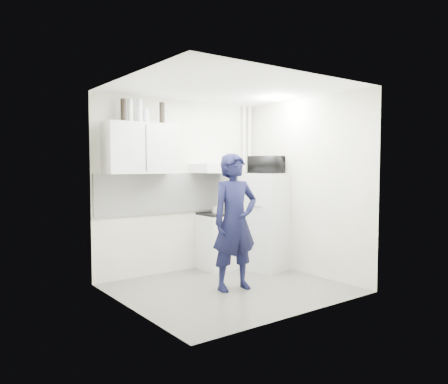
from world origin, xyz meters
TOP-DOWN VIEW (x-y plane):
  - floor at (0.00, 0.00)m, footprint 2.80×2.80m
  - ceiling at (0.00, 0.00)m, footprint 2.80×2.80m
  - wall_back at (0.00, 1.25)m, footprint 2.80×0.00m
  - wall_left at (-1.40, 0.00)m, footprint 0.00×2.60m
  - wall_right at (1.40, 0.00)m, footprint 0.00×2.60m
  - person at (0.02, -0.07)m, footprint 0.69×0.50m
  - stove at (0.52, 1.00)m, footprint 0.53×0.53m
  - fridge at (1.10, 0.52)m, footprint 0.74×0.74m
  - stove_top at (0.52, 1.00)m, footprint 0.51×0.51m
  - saucepan at (0.49, 0.95)m, footprint 0.21×0.21m
  - microwave at (1.10, 0.52)m, footprint 0.56×0.45m
  - bottle_b at (-0.99, 1.07)m, footprint 0.08×0.08m
  - bottle_c at (-0.89, 1.07)m, footprint 0.07×0.07m
  - bottle_d at (-0.75, 1.07)m, footprint 0.07×0.07m
  - canister_a at (-0.65, 1.07)m, footprint 0.08×0.08m
  - bottle_e at (-0.41, 1.07)m, footprint 0.08×0.08m
  - upper_cabinet at (-0.75, 1.07)m, footprint 1.00×0.35m
  - range_hood at (0.45, 1.00)m, footprint 0.60×0.50m
  - backsplash at (0.00, 1.24)m, footprint 2.74×0.03m
  - pipe_a at (1.30, 1.17)m, footprint 0.05×0.05m
  - pipe_b at (1.18, 1.17)m, footprint 0.04×0.04m
  - ceiling_spot_fixture at (1.00, 0.20)m, footprint 0.10×0.10m

SIDE VIEW (x-z plane):
  - floor at x=0.00m, z-range 0.00..0.00m
  - stove at x=0.52m, z-range 0.00..0.84m
  - fridge at x=1.10m, z-range 0.00..1.49m
  - stove_top at x=0.52m, z-range 0.84..0.87m
  - person at x=0.02m, z-range 0.00..1.77m
  - saucepan at x=0.49m, z-range 0.87..0.99m
  - backsplash at x=0.00m, z-range 0.90..1.50m
  - wall_left at x=-1.40m, z-range 0.00..2.60m
  - wall_right at x=1.40m, z-range 0.00..2.60m
  - pipe_a at x=1.30m, z-range 0.00..2.60m
  - pipe_b at x=1.18m, z-range 0.00..2.60m
  - wall_back at x=0.00m, z-range -0.10..2.70m
  - range_hood at x=0.45m, z-range 1.50..1.64m
  - microwave at x=1.10m, z-range 1.49..1.76m
  - upper_cabinet at x=-0.75m, z-range 1.50..2.20m
  - canister_a at x=-0.65m, z-range 2.20..2.40m
  - bottle_b at x=-0.99m, z-range 2.20..2.51m
  - bottle_e at x=-0.41m, z-range 2.20..2.51m
  - bottle_c at x=-0.89m, z-range 2.20..2.51m
  - bottle_d at x=-0.75m, z-range 2.20..2.53m
  - ceiling_spot_fixture at x=1.00m, z-range 2.56..2.58m
  - ceiling at x=0.00m, z-range 2.60..2.60m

